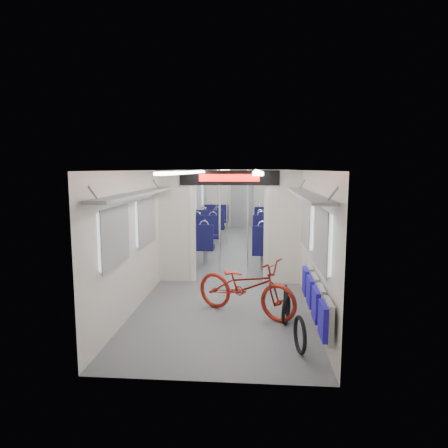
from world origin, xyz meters
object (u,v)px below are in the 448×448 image
object	(u,v)px
bike_hoop_b	(286,311)
flip_bench	(315,298)
seat_bay_far_right	(267,222)
bicycle	(246,286)
seat_bay_far_left	(214,220)
stanchion_near_right	(248,225)
bike_hoop_a	(300,337)
stanchion_far_right	(248,208)
stanchion_near_left	(220,222)
stanchion_far_left	(227,208)
seat_bay_near_left	(200,236)
seat_bay_near_right	(271,238)
bike_hoop_c	(286,301)

from	to	relation	value
bike_hoop_b	flip_bench	bearing A→B (deg)	-55.48
seat_bay_far_right	bicycle	bearing A→B (deg)	-94.28
bike_hoop_b	seat_bay_far_left	distance (m)	8.24
seat_bay_far_right	stanchion_near_right	xyz separation A→B (m)	(-0.57, -5.17, 0.62)
flip_bench	bike_hoop_b	world-z (taller)	flip_bench
flip_bench	bike_hoop_b	bearing A→B (deg)	124.52
bike_hoop_a	stanchion_far_right	world-z (taller)	stanchion_far_right
bicycle	bike_hoop_a	world-z (taller)	bicycle
stanchion_near_right	stanchion_near_left	bearing A→B (deg)	148.60
seat_bay_far_left	stanchion_near_left	world-z (taller)	stanchion_near_left
stanchion_near_left	stanchion_far_left	world-z (taller)	same
bicycle	stanchion_near_left	xyz separation A→B (m)	(-0.65, 2.59, 0.68)
flip_bench	seat_bay_near_left	size ratio (longest dim) A/B	0.99
seat_bay_near_right	seat_bay_far_right	bearing A→B (deg)	90.00
seat_bay_near_left	stanchion_near_right	bearing A→B (deg)	-57.46
flip_bench	bike_hoop_a	world-z (taller)	flip_bench
stanchion_near_right	flip_bench	bearing A→B (deg)	-72.19
seat_bay_far_right	stanchion_near_right	bearing A→B (deg)	-96.26
bike_hoop_c	bike_hoop_a	bearing A→B (deg)	-87.10
bike_hoop_b	bike_hoop_c	xyz separation A→B (m)	(0.03, 0.45, 0.01)
bike_hoop_a	seat_bay_far_right	world-z (taller)	seat_bay_far_right
bike_hoop_b	stanchion_near_left	size ratio (longest dim) A/B	0.19
flip_bench	seat_bay_far_right	size ratio (longest dim) A/B	1.07
seat_bay_near_left	seat_bay_near_right	bearing A→B (deg)	-10.63
bicycle	stanchion_far_right	world-z (taller)	stanchion_far_right
bike_hoop_c	stanchion_far_right	distance (m)	5.85
stanchion_far_left	stanchion_far_right	bearing A→B (deg)	-3.61
seat_bay_near_right	seat_bay_far_left	world-z (taller)	seat_bay_near_right
stanchion_near_left	stanchion_far_left	size ratio (longest dim) A/B	1.00
seat_bay_far_right	stanchion_near_left	size ratio (longest dim) A/B	0.85
seat_bay_near_right	stanchion_near_left	distance (m)	1.87
bike_hoop_a	stanchion_near_left	world-z (taller)	stanchion_near_left
bike_hoop_a	seat_bay_far_right	xyz separation A→B (m)	(-0.17, 8.71, 0.30)
seat_bay_far_left	stanchion_near_right	xyz separation A→B (m)	(1.30, -5.44, 0.60)
bicycle	stanchion_near_right	xyz separation A→B (m)	(-0.01, 2.21, 0.68)
stanchion_near_right	stanchion_far_right	distance (m)	3.61
stanchion_near_left	stanchion_far_left	distance (m)	3.27
bike_hoop_b	seat_bay_far_right	size ratio (longest dim) A/B	0.23
bicycle	seat_bay_far_right	size ratio (longest dim) A/B	0.91
stanchion_far_left	stanchion_near_left	bearing A→B (deg)	-88.74
bike_hoop_b	stanchion_near_right	world-z (taller)	stanchion_near_right
stanchion_near_left	seat_bay_far_right	bearing A→B (deg)	75.93
stanchion_near_left	bike_hoop_a	bearing A→B (deg)	-70.79
bike_hoop_c	seat_bay_near_left	bearing A→B (deg)	115.31
bike_hoop_a	bike_hoop_c	xyz separation A→B (m)	(-0.07, 1.42, -0.01)
bike_hoop_a	stanchion_far_left	bearing A→B (deg)	101.31
bike_hoop_c	seat_bay_near_left	distance (m)	4.61
bike_hoop_a	bike_hoop_b	world-z (taller)	bike_hoop_a
stanchion_near_right	seat_bay_near_left	bearing A→B (deg)	122.54
seat_bay_near_right	stanchion_near_left	world-z (taller)	stanchion_near_left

